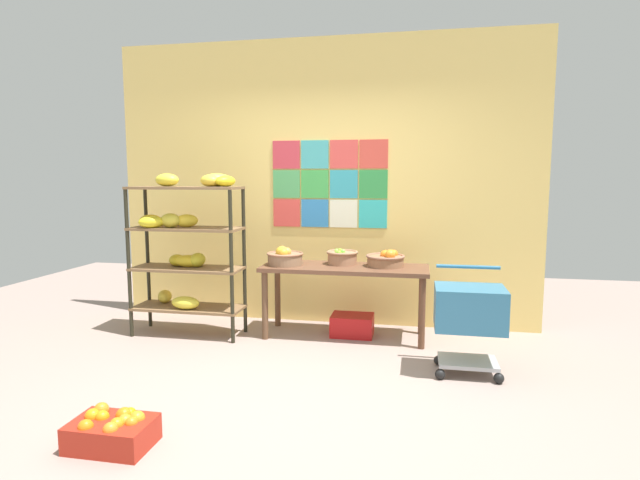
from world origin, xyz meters
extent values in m
plane|color=gray|center=(0.00, 0.00, 0.00)|extent=(9.62, 9.62, 0.00)
cube|color=#EDCA6D|center=(0.00, 1.84, 1.49)|extent=(4.47, 0.06, 2.97)
cube|color=#CD3846|center=(-0.38, 1.81, 1.79)|extent=(0.29, 0.01, 0.29)
cube|color=#41A9AE|center=(-0.08, 1.81, 1.79)|extent=(0.29, 0.01, 0.29)
cube|color=#DF4743|center=(0.23, 1.81, 1.79)|extent=(0.29, 0.01, 0.29)
cube|color=#D54639|center=(0.54, 1.81, 1.79)|extent=(0.29, 0.01, 0.29)
cube|color=#4CA55D|center=(-0.38, 1.81, 1.48)|extent=(0.29, 0.01, 0.29)
cube|color=green|center=(-0.08, 1.81, 1.48)|extent=(0.29, 0.01, 0.29)
cube|color=teal|center=(0.23, 1.81, 1.48)|extent=(0.29, 0.01, 0.29)
cube|color=#2F9043|center=(0.54, 1.81, 1.48)|extent=(0.29, 0.01, 0.29)
cube|color=#DF453F|center=(-0.38, 1.81, 1.17)|extent=(0.29, 0.01, 0.29)
cube|color=#2E7DC2|center=(-0.08, 1.81, 1.17)|extent=(0.29, 0.01, 0.29)
cube|color=silver|center=(0.23, 1.81, 1.17)|extent=(0.29, 0.01, 0.29)
cube|color=#2FB6B4|center=(0.54, 1.81, 1.17)|extent=(0.29, 0.01, 0.29)
cylinder|color=black|center=(-1.74, 0.95, 0.73)|extent=(0.04, 0.04, 1.46)
cylinder|color=black|center=(-0.69, 0.95, 0.73)|extent=(0.04, 0.04, 1.46)
cylinder|color=black|center=(-1.74, 1.30, 0.73)|extent=(0.04, 0.04, 1.46)
cylinder|color=black|center=(-0.69, 1.30, 0.73)|extent=(0.04, 0.04, 1.46)
cube|color=brown|center=(-1.21, 1.13, 0.27)|extent=(1.08, 0.39, 0.03)
ellipsoid|color=yellow|center=(-1.52, 1.23, 0.35)|extent=(0.21, 0.25, 0.13)
ellipsoid|color=yellow|center=(-1.20, 1.03, 0.34)|extent=(0.31, 0.19, 0.12)
cube|color=brown|center=(-1.21, 1.13, 0.66)|extent=(1.08, 0.39, 0.02)
ellipsoid|color=gold|center=(-1.13, 1.18, 0.74)|extent=(0.17, 0.23, 0.14)
ellipsoid|color=gold|center=(-1.35, 1.19, 0.73)|extent=(0.27, 0.28, 0.11)
ellipsoid|color=yellow|center=(-1.21, 1.15, 0.73)|extent=(0.30, 0.18, 0.12)
cube|color=brown|center=(-1.21, 1.13, 1.06)|extent=(1.08, 0.39, 0.02)
ellipsoid|color=yellow|center=(-1.62, 1.18, 1.13)|extent=(0.26, 0.25, 0.12)
ellipsoid|color=yellow|center=(-1.21, 1.13, 1.13)|extent=(0.25, 0.23, 0.13)
ellipsoid|color=yellow|center=(-1.51, 1.00, 1.13)|extent=(0.28, 0.24, 0.11)
ellipsoid|color=gold|center=(-1.35, 1.07, 1.14)|extent=(0.25, 0.21, 0.14)
cube|color=brown|center=(-1.21, 1.13, 1.45)|extent=(1.08, 0.39, 0.02)
ellipsoid|color=yellow|center=(-1.43, 1.20, 1.53)|extent=(0.28, 0.22, 0.13)
ellipsoid|color=yellow|center=(-0.92, 1.21, 1.52)|extent=(0.32, 0.30, 0.13)
ellipsoid|color=yellow|center=(-0.97, 1.16, 1.52)|extent=(0.26, 0.25, 0.11)
ellipsoid|color=yellow|center=(-0.82, 1.18, 1.51)|extent=(0.22, 0.27, 0.11)
cube|color=brown|center=(0.31, 1.35, 0.68)|extent=(1.60, 0.57, 0.04)
cylinder|color=brown|center=(-0.43, 1.12, 0.33)|extent=(0.06, 0.06, 0.66)
cylinder|color=brown|center=(1.05, 1.12, 0.33)|extent=(0.06, 0.06, 0.66)
cylinder|color=brown|center=(-0.43, 1.57, 0.33)|extent=(0.06, 0.06, 0.66)
cylinder|color=brown|center=(1.05, 1.57, 0.33)|extent=(0.06, 0.06, 0.66)
cylinder|color=#9F6F50|center=(0.27, 1.46, 0.76)|extent=(0.29, 0.29, 0.12)
torus|color=#9B7050|center=(0.27, 1.46, 0.82)|extent=(0.31, 0.31, 0.03)
sphere|color=#81CB42|center=(0.21, 1.49, 0.82)|extent=(0.05, 0.05, 0.05)
sphere|color=#7CBC34|center=(0.23, 1.38, 0.82)|extent=(0.05, 0.05, 0.05)
sphere|color=#83CF2B|center=(0.26, 1.46, 0.83)|extent=(0.05, 0.05, 0.05)
sphere|color=#80C632|center=(0.24, 1.49, 0.83)|extent=(0.05, 0.05, 0.05)
sphere|color=#6FD33F|center=(0.28, 1.45, 0.82)|extent=(0.05, 0.05, 0.05)
sphere|color=#83D132|center=(0.25, 1.36, 0.82)|extent=(0.05, 0.05, 0.05)
cylinder|color=#906344|center=(0.70, 1.41, 0.75)|extent=(0.35, 0.35, 0.10)
torus|color=#8F624B|center=(0.70, 1.41, 0.80)|extent=(0.37, 0.37, 0.03)
sphere|color=orange|center=(0.69, 1.42, 0.81)|extent=(0.08, 0.08, 0.08)
sphere|color=orange|center=(0.69, 1.44, 0.81)|extent=(0.08, 0.08, 0.08)
sphere|color=orange|center=(0.69, 1.45, 0.81)|extent=(0.07, 0.07, 0.07)
sphere|color=orange|center=(0.77, 1.50, 0.80)|extent=(0.09, 0.09, 0.09)
sphere|color=orange|center=(0.74, 1.36, 0.82)|extent=(0.10, 0.10, 0.10)
cylinder|color=#8B684C|center=(-0.27, 1.30, 0.75)|extent=(0.34, 0.34, 0.11)
torus|color=#926146|center=(-0.27, 1.30, 0.81)|extent=(0.36, 0.36, 0.02)
sphere|color=gold|center=(-0.25, 1.29, 0.83)|extent=(0.09, 0.09, 0.09)
sphere|color=gold|center=(-0.28, 1.27, 0.82)|extent=(0.10, 0.10, 0.10)
sphere|color=gold|center=(-0.32, 1.35, 0.83)|extent=(0.10, 0.10, 0.10)
sphere|color=gold|center=(-0.31, 1.28, 0.83)|extent=(0.10, 0.10, 0.10)
cube|color=red|center=(0.38, 1.39, 0.10)|extent=(0.41, 0.30, 0.21)
cube|color=#A92617|center=(-0.71, -0.94, 0.08)|extent=(0.46, 0.31, 0.16)
sphere|color=orange|center=(-0.79, -0.91, 0.16)|extent=(0.08, 0.08, 0.08)
sphere|color=orange|center=(-0.67, -0.88, 0.17)|extent=(0.09, 0.09, 0.09)
sphere|color=orange|center=(-0.83, -0.85, 0.17)|extent=(0.09, 0.09, 0.09)
sphere|color=orange|center=(-0.66, -1.03, 0.16)|extent=(0.08, 0.08, 0.08)
sphere|color=orange|center=(-0.65, -0.85, 0.16)|extent=(0.08, 0.08, 0.08)
sphere|color=orange|center=(-0.81, -1.03, 0.16)|extent=(0.09, 0.09, 0.09)
sphere|color=orange|center=(-0.58, -0.88, 0.16)|extent=(0.09, 0.09, 0.09)
sphere|color=orange|center=(-0.59, -0.94, 0.16)|extent=(0.07, 0.07, 0.07)
sphere|color=orange|center=(-0.64, -0.93, 0.16)|extent=(0.08, 0.08, 0.08)
sphere|color=orange|center=(-0.66, -0.97, 0.16)|extent=(0.08, 0.08, 0.08)
sphere|color=orange|center=(-0.85, -0.91, 0.16)|extent=(0.09, 0.09, 0.09)
sphere|color=black|center=(1.19, 0.43, 0.04)|extent=(0.08, 0.08, 0.08)
sphere|color=black|center=(1.62, 0.43, 0.04)|extent=(0.08, 0.08, 0.08)
sphere|color=black|center=(1.19, 0.73, 0.04)|extent=(0.08, 0.08, 0.08)
sphere|color=black|center=(1.62, 0.73, 0.04)|extent=(0.08, 0.08, 0.08)
cube|color=#A5A8AD|center=(1.40, 0.58, 0.10)|extent=(0.45, 0.32, 0.03)
cube|color=teal|center=(1.40, 0.58, 0.54)|extent=(0.53, 0.40, 0.33)
cylinder|color=teal|center=(1.40, 0.81, 0.82)|extent=(0.51, 0.03, 0.03)
camera|label=1|loc=(0.98, -3.40, 1.54)|focal=28.29mm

